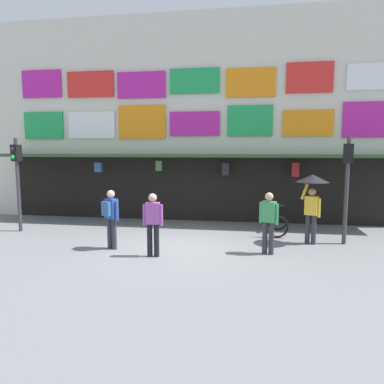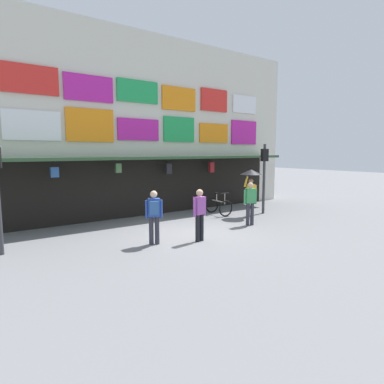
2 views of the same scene
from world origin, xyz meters
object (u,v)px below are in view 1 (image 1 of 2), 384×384
Objects in this scene: pedestrian_in_white at (269,220)px; pedestrian_in_blue at (153,221)px; pedestrian_with_umbrella at (312,189)px; traffic_light_far at (347,173)px; pedestrian_in_green at (111,215)px; bicycle_parked at (277,222)px; traffic_light_near at (17,169)px.

pedestrian_in_white is 3.08m from pedestrian_in_blue.
pedestrian_with_umbrella is 1.24× the size of pedestrian_in_blue.
traffic_light_far reaches higher than pedestrian_in_white.
pedestrian_in_white is at bearing 2.61° from pedestrian_in_green.
bicycle_parked is 5.48m from pedestrian_in_green.
pedestrian_in_white and pedestrian_in_blue have the same top height.
bicycle_parked is 4.66m from pedestrian_in_blue.
traffic_light_near is 10.65m from traffic_light_far.
traffic_light_far is at bearing 21.80° from pedestrian_in_blue.
traffic_light_far is 1.12m from pedestrian_with_umbrella.
pedestrian_with_umbrella reaches higher than pedestrian_in_green.
pedestrian_in_blue is at bearing -21.56° from traffic_light_near.
traffic_light_far reaches higher than pedestrian_in_green.
pedestrian_with_umbrella is 5.90m from pedestrian_in_green.
pedestrian_in_blue is (-5.31, -2.13, -1.19)m from traffic_light_far.
pedestrian_in_white is at bearing -9.50° from traffic_light_near.
traffic_light_near is at bearing 170.50° from pedestrian_in_white.
pedestrian_with_umbrella is at bearing 24.58° from pedestrian_in_blue.
pedestrian_in_green reaches higher than bicycle_parked.
pedestrian_in_white and pedestrian_in_green have the same top height.
traffic_light_near is 1.90× the size of pedestrian_in_green.
pedestrian_in_green is (3.97, -1.59, -1.16)m from traffic_light_near.
pedestrian_with_umbrella reaches higher than pedestrian_in_blue.
traffic_light_near is at bearing 158.11° from pedestrian_in_green.
pedestrian_in_white is at bearing -148.55° from traffic_light_far.
traffic_light_far is 2.74m from bicycle_parked.
traffic_light_near is at bearing -173.55° from bicycle_parked.
pedestrian_in_blue is at bearing -137.93° from bicycle_parked.
traffic_light_near and traffic_light_far have the same top height.
pedestrian_with_umbrella is 4.80m from pedestrian_in_blue.
pedestrian_in_blue is at bearing -20.56° from pedestrian_in_green.
pedestrian_in_white is (8.33, -1.40, -1.19)m from traffic_light_near.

